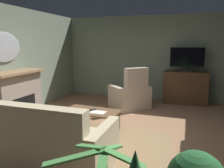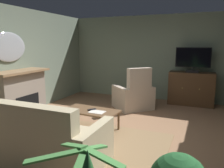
% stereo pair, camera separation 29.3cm
% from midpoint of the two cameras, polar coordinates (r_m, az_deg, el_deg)
% --- Properties ---
extents(ground_plane, '(5.91, 7.08, 0.04)m').
position_cam_midpoint_polar(ground_plane, '(4.31, 2.52, -13.67)').
color(ground_plane, '#936B4C').
extents(wall_back, '(5.91, 0.10, 2.59)m').
position_cam_midpoint_polar(wall_back, '(7.13, 11.84, 6.59)').
color(wall_back, gray).
rests_on(wall_back, ground_plane).
extents(wall_left, '(0.10, 7.08, 2.59)m').
position_cam_midpoint_polar(wall_left, '(5.51, -24.94, 4.83)').
color(wall_left, gray).
rests_on(wall_left, ground_plane).
extents(rug_central, '(2.47, 2.12, 0.01)m').
position_cam_midpoint_polar(rug_central, '(3.91, -3.12, -15.84)').
color(rug_central, '#8E704C').
rests_on(rug_central, ground_plane).
extents(fireplace, '(0.92, 1.43, 1.13)m').
position_cam_midpoint_polar(fireplace, '(5.48, -20.91, -2.91)').
color(fireplace, '#4C4C51').
rests_on(fireplace, ground_plane).
extents(wall_mirror_oval, '(0.06, 0.96, 0.67)m').
position_cam_midpoint_polar(wall_mirror_oval, '(5.53, -23.55, 8.68)').
color(wall_mirror_oval, '#B2B7BF').
extents(tv_cabinet, '(1.24, 0.48, 0.94)m').
position_cam_midpoint_polar(tv_cabinet, '(6.76, 20.82, -1.31)').
color(tv_cabinet, '#352315').
rests_on(tv_cabinet, ground_plane).
extents(television, '(0.93, 0.20, 0.69)m').
position_cam_midpoint_polar(television, '(6.60, 21.28, 5.95)').
color(television, black).
rests_on(television, tv_cabinet).
extents(coffee_table, '(1.16, 0.64, 0.42)m').
position_cam_midpoint_polar(coffee_table, '(4.51, -3.60, -7.22)').
color(coffee_table, brown).
rests_on(coffee_table, ground_plane).
extents(tv_remote, '(0.15, 0.16, 0.02)m').
position_cam_midpoint_polar(tv_remote, '(4.49, -3.35, -6.58)').
color(tv_remote, black).
rests_on(tv_remote, coffee_table).
extents(folded_newspaper, '(0.30, 0.23, 0.01)m').
position_cam_midpoint_polar(folded_newspaper, '(4.36, -1.95, -7.18)').
color(folded_newspaper, silver).
rests_on(folded_newspaper, coffee_table).
extents(sofa_floral, '(1.97, 0.93, 0.96)m').
position_cam_midpoint_polar(sofa_floral, '(3.51, -15.97, -13.79)').
color(sofa_floral, tan).
rests_on(sofa_floral, ground_plane).
extents(armchair_by_fireplace, '(1.22, 1.22, 1.13)m').
position_cam_midpoint_polar(armchair_by_fireplace, '(6.00, 7.05, -3.14)').
color(armchair_by_fireplace, '#C6B29E').
rests_on(armchair_by_fireplace, ground_plane).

